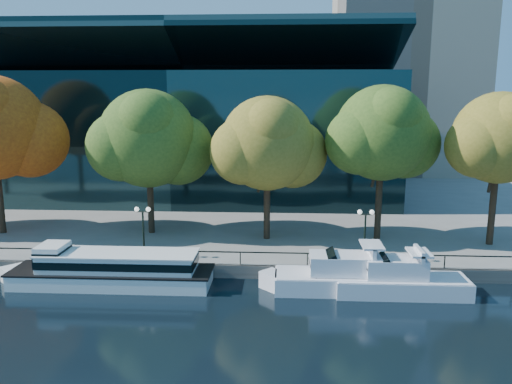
# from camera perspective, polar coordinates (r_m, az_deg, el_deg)

# --- Properties ---
(ground) EXTENTS (160.00, 160.00, 0.00)m
(ground) POSITION_cam_1_polar(r_m,az_deg,el_deg) (35.86, -10.39, -11.21)
(ground) COLOR black
(ground) RESTS_ON ground
(promenade) EXTENTS (90.00, 67.08, 1.00)m
(promenade) POSITION_cam_1_polar(r_m,az_deg,el_deg) (70.29, -3.56, 0.37)
(promenade) COLOR slate
(promenade) RESTS_ON ground
(railing) EXTENTS (88.20, 0.08, 0.99)m
(railing) POSITION_cam_1_polar(r_m,az_deg,el_deg) (38.18, -9.36, -6.69)
(railing) COLOR black
(railing) RESTS_ON promenade
(convention_building) EXTENTS (50.00, 24.57, 21.43)m
(convention_building) POSITION_cam_1_polar(r_m,az_deg,el_deg) (65.34, -7.62, 6.57)
(convention_building) COLOR black
(convention_building) RESTS_ON ground
(tour_boat) EXTENTS (15.71, 3.50, 2.98)m
(tour_boat) POSITION_cam_1_polar(r_m,az_deg,el_deg) (37.67, -16.69, -8.34)
(tour_boat) COLOR white
(tour_boat) RESTS_ON ground
(cruiser_near) EXTENTS (11.85, 3.05, 3.43)m
(cruiser_near) POSITION_cam_1_polar(r_m,az_deg,el_deg) (35.73, 10.13, -9.45)
(cruiser_near) COLOR silver
(cruiser_near) RESTS_ON ground
(cruiser_far) EXTENTS (10.11, 2.80, 3.30)m
(cruiser_far) POSITION_cam_1_polar(r_m,az_deg,el_deg) (35.92, 15.61, -9.61)
(cruiser_far) COLOR silver
(cruiser_far) RESTS_ON ground
(tree_2) EXTENTS (10.93, 8.97, 13.03)m
(tree_2) POSITION_cam_1_polar(r_m,az_deg,el_deg) (45.58, -12.03, 5.76)
(tree_2) COLOR black
(tree_2) RESTS_ON promenade
(tree_3) EXTENTS (10.08, 8.26, 12.44)m
(tree_3) POSITION_cam_1_polar(r_m,az_deg,el_deg) (42.68, 1.50, 5.33)
(tree_3) COLOR black
(tree_3) RESTS_ON promenade
(tree_4) EXTENTS (10.14, 8.31, 13.35)m
(tree_4) POSITION_cam_1_polar(r_m,az_deg,el_deg) (43.88, 14.41, 6.31)
(tree_4) COLOR black
(tree_4) RESTS_ON promenade
(tree_5) EXTENTS (9.38, 7.69, 12.78)m
(tree_5) POSITION_cam_1_polar(r_m,az_deg,el_deg) (45.54, 26.21, 5.35)
(tree_5) COLOR black
(tree_5) RESTS_ON promenade
(lamp_1) EXTENTS (1.26, 0.36, 4.03)m
(lamp_1) POSITION_cam_1_polar(r_m,az_deg,el_deg) (39.42, -12.80, -3.17)
(lamp_1) COLOR black
(lamp_1) RESTS_ON promenade
(lamp_2) EXTENTS (1.26, 0.36, 4.03)m
(lamp_2) POSITION_cam_1_polar(r_m,az_deg,el_deg) (38.44, 12.39, -3.51)
(lamp_2) COLOR black
(lamp_2) RESTS_ON promenade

